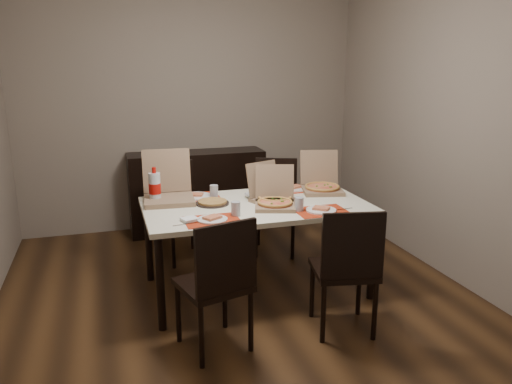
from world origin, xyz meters
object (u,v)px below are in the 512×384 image
(chair_near_right, at_px, (347,266))
(pizza_box_center, at_px, (275,200))
(dip_bowl, at_px, (252,196))
(soda_bottle, at_px, (155,188))
(chair_near_left, at_px, (218,280))
(chair_far_right, at_px, (275,201))
(sideboard, at_px, (197,191))
(dining_table, at_px, (256,212))
(chair_far_left, at_px, (179,206))

(chair_near_right, bearing_deg, pizza_box_center, 109.85)
(dip_bowl, xyz_separation_m, soda_bottle, (-0.80, 0.08, 0.11))
(chair_near_left, distance_m, chair_far_right, 1.92)
(sideboard, xyz_separation_m, soda_bottle, (-0.60, -1.40, 0.42))
(chair_far_right, distance_m, pizza_box_center, 1.04)
(dip_bowl, bearing_deg, soda_bottle, 174.28)
(chair_far_right, bearing_deg, chair_near_left, -120.29)
(dining_table, bearing_deg, soda_bottle, 159.81)
(pizza_box_center, relative_size, dip_bowl, 3.40)
(sideboard, height_order, chair_far_left, chair_far_left)
(dining_table, xyz_separation_m, dip_bowl, (0.03, 0.21, 0.08))
(sideboard, bearing_deg, pizza_box_center, -80.52)
(soda_bottle, bearing_deg, chair_far_right, 23.57)
(dining_table, relative_size, chair_near_right, 1.94)
(chair_near_left, relative_size, soda_bottle, 3.16)
(sideboard, relative_size, chair_near_left, 1.61)
(chair_near_left, distance_m, chair_near_right, 0.90)
(pizza_box_center, bearing_deg, chair_far_left, 120.43)
(chair_near_left, height_order, soda_bottle, soda_bottle)
(dining_table, distance_m, chair_far_right, 0.96)
(dining_table, bearing_deg, pizza_box_center, -44.48)
(chair_near_left, distance_m, pizza_box_center, 0.99)
(chair_near_left, height_order, dip_bowl, chair_near_left)
(sideboard, xyz_separation_m, dip_bowl, (0.21, -1.48, 0.32))
(dining_table, distance_m, pizza_box_center, 0.21)
(sideboard, distance_m, dining_table, 1.71)
(dining_table, xyz_separation_m, chair_far_right, (0.46, 0.82, -0.17))
(dip_bowl, bearing_deg, chair_far_right, 55.12)
(chair_near_right, distance_m, soda_bottle, 1.68)
(chair_far_left, height_order, pizza_box_center, pizza_box_center)
(chair_far_right, relative_size, soda_bottle, 3.16)
(dining_table, distance_m, chair_far_left, 1.07)
(sideboard, xyz_separation_m, pizza_box_center, (0.30, -1.80, 0.35))
(chair_far_left, xyz_separation_m, dip_bowl, (0.52, -0.73, 0.25))
(sideboard, distance_m, chair_near_left, 2.53)
(chair_far_left, bearing_deg, dip_bowl, -54.32)
(dining_table, xyz_separation_m, soda_bottle, (-0.78, 0.29, 0.19))
(dining_table, height_order, soda_bottle, soda_bottle)
(dining_table, height_order, chair_near_left, chair_near_left)
(chair_near_right, height_order, chair_far_left, same)
(dining_table, xyz_separation_m, chair_far_left, (-0.50, 0.93, -0.17))
(chair_near_right, xyz_separation_m, chair_far_left, (-0.89, 1.80, 0.00))
(chair_far_right, bearing_deg, chair_far_left, 173.48)
(chair_near_left, xyz_separation_m, chair_near_right, (0.90, -0.03, 0.00))
(sideboard, height_order, chair_near_left, chair_near_left)
(chair_near_left, height_order, chair_far_right, same)
(chair_far_left, xyz_separation_m, chair_far_right, (0.95, -0.11, 0.00))
(dining_table, relative_size, pizza_box_center, 4.23)
(sideboard, bearing_deg, dining_table, -83.90)
(soda_bottle, bearing_deg, pizza_box_center, -24.25)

